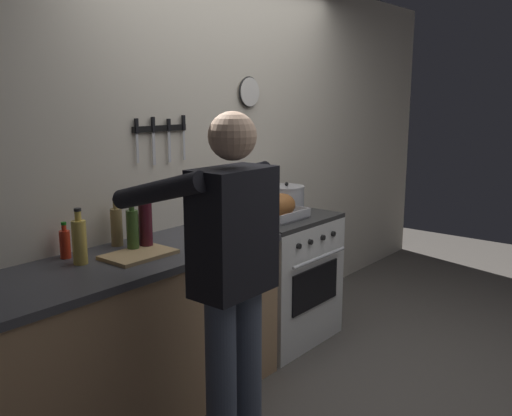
% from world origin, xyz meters
% --- Properties ---
extents(ground_plane, '(8.00, 8.00, 0.00)m').
position_xyz_m(ground_plane, '(0.00, 0.00, 0.00)').
color(ground_plane, '#4C4742').
extents(wall_back, '(6.00, 0.13, 2.60)m').
position_xyz_m(wall_back, '(0.00, 1.35, 1.30)').
color(wall_back, beige).
rests_on(wall_back, ground).
extents(counter_block, '(2.03, 0.65, 0.90)m').
position_xyz_m(counter_block, '(-1.20, 0.99, 0.45)').
color(counter_block, tan).
rests_on(counter_block, ground).
extents(stove, '(0.76, 0.67, 0.90)m').
position_xyz_m(stove, '(0.22, 0.99, 0.45)').
color(stove, white).
rests_on(stove, ground).
extents(person_cook, '(0.51, 0.63, 1.66)m').
position_xyz_m(person_cook, '(-1.05, 0.31, 0.95)').
color(person_cook, '#4C566B').
rests_on(person_cook, ground).
extents(roasting_pan, '(0.35, 0.26, 0.18)m').
position_xyz_m(roasting_pan, '(0.15, 0.92, 0.98)').
color(roasting_pan, '#B7B7BC').
rests_on(roasting_pan, stove).
extents(stock_pot, '(0.26, 0.26, 0.20)m').
position_xyz_m(stock_pot, '(0.43, 1.08, 0.99)').
color(stock_pot, '#B7B7BC').
rests_on(stock_pot, stove).
extents(cutting_board, '(0.36, 0.24, 0.02)m').
position_xyz_m(cutting_board, '(-1.04, 0.95, 0.91)').
color(cutting_board, tan).
rests_on(cutting_board, counter_block).
extents(bottle_olive_oil, '(0.06, 0.06, 0.29)m').
position_xyz_m(bottle_olive_oil, '(-1.00, 1.05, 1.02)').
color(bottle_olive_oil, '#385623').
rests_on(bottle_olive_oil, counter_block).
extents(bottle_vinegar, '(0.07, 0.07, 0.27)m').
position_xyz_m(bottle_vinegar, '(-0.98, 1.22, 1.01)').
color(bottle_vinegar, '#997F4C').
rests_on(bottle_vinegar, counter_block).
extents(bottle_wine_red, '(0.07, 0.07, 0.33)m').
position_xyz_m(bottle_wine_red, '(-0.92, 1.04, 1.04)').
color(bottle_wine_red, '#47141E').
rests_on(bottle_wine_red, counter_block).
extents(bottle_soy_sauce, '(0.05, 0.05, 0.22)m').
position_xyz_m(bottle_soy_sauce, '(-0.87, 1.13, 0.99)').
color(bottle_soy_sauce, black).
rests_on(bottle_soy_sauce, counter_block).
extents(bottle_cooking_oil, '(0.07, 0.07, 0.28)m').
position_xyz_m(bottle_cooking_oil, '(-1.31, 1.08, 1.02)').
color(bottle_cooking_oil, gold).
rests_on(bottle_cooking_oil, counter_block).
extents(bottle_hot_sauce, '(0.05, 0.05, 0.19)m').
position_xyz_m(bottle_hot_sauce, '(-1.30, 1.22, 0.98)').
color(bottle_hot_sauce, red).
rests_on(bottle_hot_sauce, counter_block).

